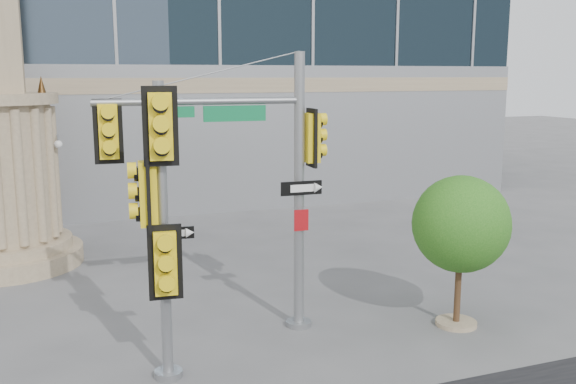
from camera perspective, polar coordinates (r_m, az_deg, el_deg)
name	(u,v)px	position (r m, az deg, el deg)	size (l,w,h in m)	color
ground	(306,355)	(13.46, 1.57, -14.30)	(120.00, 120.00, 0.00)	#545456
main_signal_pole	(250,163)	(13.58, -3.38, 2.59)	(4.74, 0.60, 6.11)	slate
secondary_signal_pole	(160,211)	(11.62, -11.35, -1.63)	(0.95, 0.77, 5.52)	slate
street_tree	(462,228)	(14.77, 15.21, -3.10)	(2.21, 2.16, 3.45)	gray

